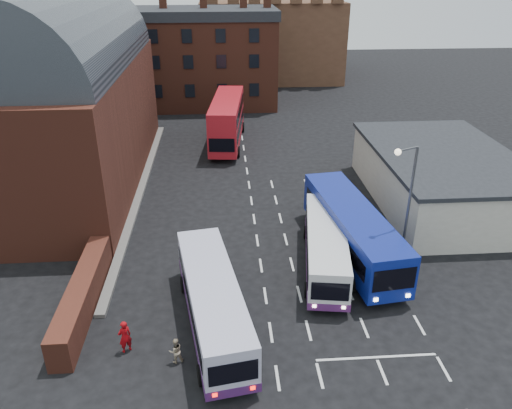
{
  "coord_description": "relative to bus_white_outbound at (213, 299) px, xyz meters",
  "views": [
    {
      "loc": [
        -2.25,
        -21.23,
        17.55
      ],
      "look_at": [
        0.0,
        10.0,
        2.2
      ],
      "focal_mm": 35.0,
      "sensor_mm": 36.0,
      "label": 1
    }
  ],
  "objects": [
    {
      "name": "castle_keep",
      "position": [
        8.97,
        66.08,
        4.26
      ],
      "size": [
        22.0,
        22.0,
        12.0
      ],
      "primitive_type": "cube",
      "color": "brown",
      "rests_on": "ground"
    },
    {
      "name": "bus_blue",
      "position": [
        8.97,
        6.64,
        0.23
      ],
      "size": [
        4.34,
        12.53,
        3.35
      ],
      "rotation": [
        0.0,
        0.0,
        3.27
      ],
      "color": "navy",
      "rests_on": "ground"
    },
    {
      "name": "bus_white_outbound",
      "position": [
        0.0,
        0.0,
        0.0
      ],
      "size": [
        4.23,
        11.08,
        2.95
      ],
      "rotation": [
        0.0,
        0.0,
        0.17
      ],
      "color": "silver",
      "rests_on": "ground"
    },
    {
      "name": "bus_white_inbound",
      "position": [
        6.98,
        5.24,
        -0.11
      ],
      "size": [
        3.82,
        10.38,
        2.77
      ],
      "rotation": [
        0.0,
        0.0,
        2.99
      ],
      "color": "silver",
      "rests_on": "ground"
    },
    {
      "name": "bus_red_double",
      "position": [
        1.34,
        29.37,
        0.83
      ],
      "size": [
        4.01,
        12.31,
        4.84
      ],
      "rotation": [
        0.0,
        0.0,
        3.04
      ],
      "color": "red",
      "rests_on": "ground"
    },
    {
      "name": "street_lamp",
      "position": [
        11.31,
        4.27,
        3.31
      ],
      "size": [
        1.58,
        0.86,
        8.38
      ],
      "rotation": [
        0.0,
        0.0,
        0.43
      ],
      "color": "#535457",
      "rests_on": "ground"
    },
    {
      "name": "pedestrian_red",
      "position": [
        -4.35,
        -1.58,
        -0.83
      ],
      "size": [
        0.79,
        0.73,
        1.82
      ],
      "primitive_type": "imported",
      "rotation": [
        0.0,
        0.0,
        3.72
      ],
      "color": "#A1070D",
      "rests_on": "ground"
    },
    {
      "name": "brick_terrace",
      "position": [
        -3.03,
        46.08,
        3.76
      ],
      "size": [
        22.0,
        10.0,
        11.0
      ],
      "primitive_type": "cube",
      "color": "brown",
      "rests_on": "ground"
    },
    {
      "name": "railway_station",
      "position": [
        -12.53,
        21.08,
        5.89
      ],
      "size": [
        12.0,
        28.0,
        16.0
      ],
      "color": "#602B1E",
      "rests_on": "ground"
    },
    {
      "name": "ground",
      "position": [
        2.97,
        0.08,
        -1.74
      ],
      "size": [
        180.0,
        180.0,
        0.0
      ],
      "primitive_type": "plane",
      "color": "black"
    },
    {
      "name": "pedestrian_beige",
      "position": [
        -1.81,
        -2.51,
        -1.06
      ],
      "size": [
        0.79,
        0.69,
        1.37
      ],
      "primitive_type": "imported",
      "rotation": [
        0.0,
        0.0,
        3.44
      ],
      "color": "tan",
      "rests_on": "ground"
    },
    {
      "name": "forecourt_wall",
      "position": [
        -7.23,
        2.08,
        -0.84
      ],
      "size": [
        1.2,
        10.0,
        1.8
      ],
      "primitive_type": "cube",
      "color": "#602B1E",
      "rests_on": "ground"
    },
    {
      "name": "cream_building",
      "position": [
        17.97,
        14.08,
        0.41
      ],
      "size": [
        10.4,
        16.4,
        4.25
      ],
      "color": "beige",
      "rests_on": "ground"
    }
  ]
}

